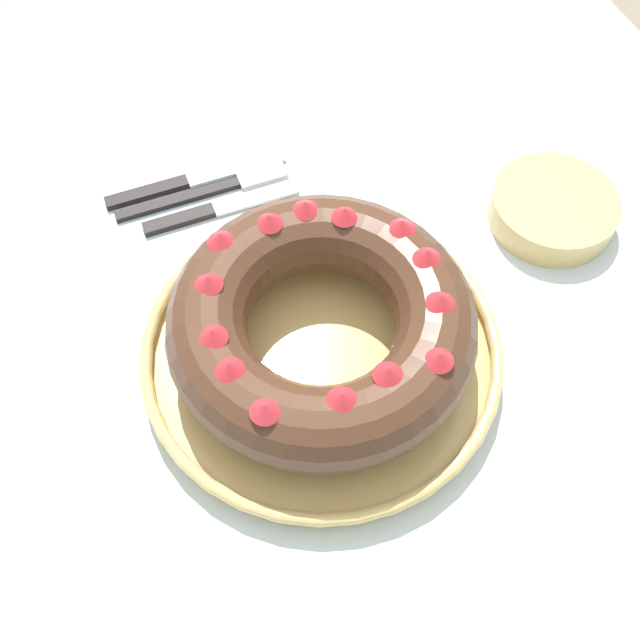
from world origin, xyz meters
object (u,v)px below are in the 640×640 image
at_px(fork, 216,189).
at_px(bundt_cake, 320,320).
at_px(serving_knife, 184,182).
at_px(cake_knife, 211,211).
at_px(side_bowl, 553,209).
at_px(serving_dish, 320,348).

bearing_deg(fork, bundt_cake, 6.13).
distance_m(serving_knife, cake_knife, 0.05).
xyz_separation_m(bundt_cake, serving_knife, (-0.26, -0.06, -0.06)).
xyz_separation_m(cake_knife, side_bowl, (0.14, 0.34, 0.01)).
bearing_deg(fork, serving_dish, 6.13).
relative_size(serving_dish, serving_knife, 1.65).
xyz_separation_m(serving_dish, cake_knife, (-0.21, -0.05, -0.01)).
distance_m(serving_dish, side_bowl, 0.31).
distance_m(serving_dish, cake_knife, 0.22).
bearing_deg(side_bowl, bundt_cake, -77.02).
height_order(serving_dish, cake_knife, serving_dish).
height_order(bundt_cake, serving_knife, bundt_cake).
distance_m(cake_knife, side_bowl, 0.37).
relative_size(bundt_cake, serving_knife, 1.35).
bearing_deg(side_bowl, serving_dish, -77.02).
xyz_separation_m(serving_dish, serving_knife, (-0.26, -0.06, -0.01)).
height_order(serving_knife, side_bowl, side_bowl).
distance_m(serving_dish, fork, 0.24).
xyz_separation_m(fork, serving_knife, (-0.02, -0.03, 0.00)).
distance_m(fork, serving_knife, 0.04).
bearing_deg(cake_knife, side_bowl, 69.21).
bearing_deg(serving_knife, cake_knife, 22.48).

